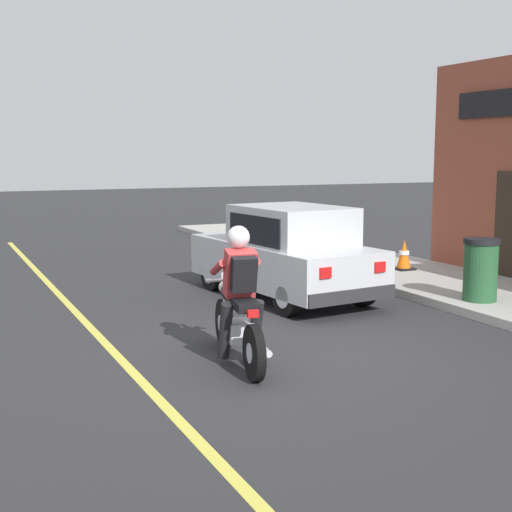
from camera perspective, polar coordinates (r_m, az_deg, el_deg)
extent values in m
plane|color=#2B2B2D|center=(8.69, 2.07, -8.04)|extent=(80.00, 80.00, 0.00)
cube|color=#ADAAA3|center=(13.66, 14.10, -1.97)|extent=(2.60, 22.00, 0.14)
cube|color=#D1C64C|center=(10.90, -13.75, -4.89)|extent=(0.12, 19.80, 0.01)
cylinder|color=black|center=(9.03, -2.55, -5.39)|extent=(0.20, 0.63, 0.62)
cylinder|color=silver|center=(9.03, -2.55, -5.39)|extent=(0.15, 0.23, 0.22)
cylinder|color=black|center=(7.72, -0.15, -7.77)|extent=(0.20, 0.63, 0.62)
cylinder|color=silver|center=(7.72, -0.15, -7.77)|extent=(0.15, 0.23, 0.22)
cube|color=silver|center=(8.30, -1.36, -6.04)|extent=(0.34, 0.44, 0.24)
ellipsoid|color=black|center=(8.45, -1.80, -2.94)|extent=(0.38, 0.56, 0.24)
cube|color=black|center=(8.00, -0.96, -3.87)|extent=(0.34, 0.59, 0.10)
cylinder|color=silver|center=(8.86, -2.42, -3.56)|extent=(0.12, 0.33, 0.68)
cylinder|color=silver|center=(8.69, -2.25, -1.91)|extent=(0.56, 0.13, 0.04)
sphere|color=silver|center=(8.88, -2.50, -2.49)|extent=(0.16, 0.16, 0.16)
cylinder|color=silver|center=(8.00, 0.48, -7.34)|extent=(0.17, 0.56, 0.08)
cube|color=red|center=(7.66, -0.25, -4.65)|extent=(0.13, 0.08, 0.08)
cylinder|color=black|center=(8.18, -2.47, -5.97)|extent=(0.19, 0.37, 0.71)
cylinder|color=black|center=(8.27, -0.03, -5.81)|extent=(0.19, 0.37, 0.71)
cube|color=#B23333|center=(8.11, -1.29, -1.40)|extent=(0.39, 0.38, 0.57)
cylinder|color=#B23333|center=(8.29, -3.05, -0.92)|extent=(0.17, 0.53, 0.26)
cylinder|color=#B23333|center=(8.38, -0.38, -0.80)|extent=(0.17, 0.53, 0.26)
sphere|color=silver|center=(8.11, -1.41, 1.53)|extent=(0.26, 0.26, 0.26)
cube|color=black|center=(7.95, -1.00, -1.44)|extent=(0.31, 0.28, 0.42)
cylinder|color=black|center=(12.73, -3.49, -1.42)|extent=(0.25, 0.62, 0.60)
cylinder|color=silver|center=(12.73, -3.49, -1.42)|extent=(0.24, 0.35, 0.33)
cylinder|color=black|center=(13.45, 1.94, -0.88)|extent=(0.25, 0.62, 0.60)
cylinder|color=silver|center=(13.45, 1.94, -0.88)|extent=(0.24, 0.35, 0.33)
cylinder|color=black|center=(10.70, 2.51, -3.27)|extent=(0.25, 0.62, 0.60)
cylinder|color=silver|center=(10.70, 2.51, -3.27)|extent=(0.24, 0.35, 0.33)
cylinder|color=black|center=(11.55, 8.47, -2.50)|extent=(0.25, 0.62, 0.60)
cylinder|color=silver|center=(11.55, 8.47, -2.50)|extent=(0.24, 0.35, 0.33)
cube|color=#B7BABF|center=(12.03, 2.20, -0.54)|extent=(2.04, 3.86, 0.70)
cube|color=#B7BABF|center=(11.74, 2.89, 2.39)|extent=(1.64, 2.05, 0.66)
cube|color=black|center=(12.47, 0.65, 2.52)|extent=(1.36, 0.49, 0.51)
cube|color=black|center=(11.35, -0.15, 2.10)|extent=(0.20, 1.51, 0.46)
cube|color=black|center=(12.16, 5.72, 2.47)|extent=(0.20, 1.51, 0.46)
cube|color=silver|center=(13.35, -4.02, 0.85)|extent=(0.24, 0.07, 0.14)
cube|color=red|center=(10.21, 5.57, -1.36)|extent=(0.20, 0.06, 0.16)
cube|color=silver|center=(13.84, -0.27, 1.13)|extent=(0.24, 0.07, 0.14)
cube|color=red|center=(10.84, 9.88, -0.87)|extent=(0.20, 0.06, 0.16)
cube|color=#28282B|center=(13.61, -2.05, -0.56)|extent=(1.61, 0.30, 0.20)
cube|color=#28282B|center=(10.61, 7.64, -3.16)|extent=(1.61, 0.30, 0.20)
cylinder|color=#23512D|center=(11.66, 17.52, -1.25)|extent=(0.52, 0.52, 0.90)
cylinder|color=black|center=(11.59, 17.62, 1.14)|extent=(0.56, 0.56, 0.08)
cube|color=black|center=(14.42, 11.73, -1.00)|extent=(0.36, 0.36, 0.04)
cone|color=orange|center=(14.38, 11.77, 0.18)|extent=(0.28, 0.28, 0.56)
cylinder|color=white|center=(14.37, 11.77, 0.26)|extent=(0.20, 0.20, 0.08)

